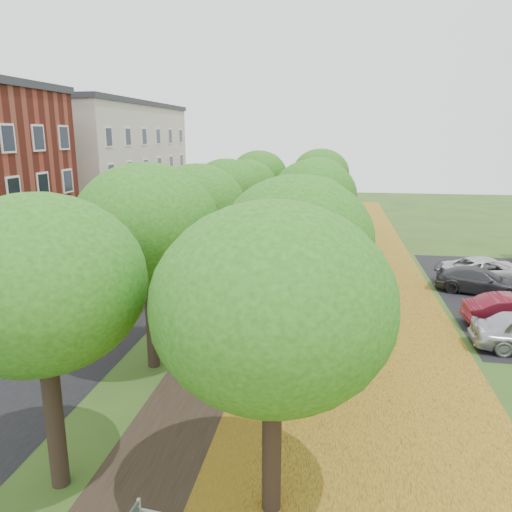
% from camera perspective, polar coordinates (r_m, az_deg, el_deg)
% --- Properties ---
extents(ground, '(120.00, 120.00, 0.00)m').
position_cam_1_polar(ground, '(12.37, -11.57, -25.09)').
color(ground, '#2D4C19').
rests_on(ground, ground).
extents(street_asphalt, '(8.00, 70.00, 0.01)m').
position_cam_1_polar(street_asphalt, '(27.53, -15.48, -2.99)').
color(street_asphalt, black).
rests_on(street_asphalt, ground).
extents(footpath, '(3.20, 70.00, 0.01)m').
position_cam_1_polar(footpath, '(25.42, 0.17, -3.86)').
color(footpath, black).
rests_on(footpath, ground).
extents(leaf_verge, '(7.50, 70.00, 0.01)m').
position_cam_1_polar(leaf_verge, '(25.19, 11.51, -4.31)').
color(leaf_verge, '#B09120').
rests_on(leaf_verge, ground).
extents(tree_row_west, '(4.38, 34.38, 6.38)m').
position_cam_1_polar(tree_row_west, '(24.87, -4.87, 6.32)').
color(tree_row_west, black).
rests_on(tree_row_west, ground).
extents(tree_row_east, '(4.38, 34.38, 6.38)m').
position_cam_1_polar(tree_row_east, '(24.19, 6.31, 6.08)').
color(tree_row_east, black).
rests_on(tree_row_east, ground).
extents(building_cream, '(10.30, 20.30, 10.40)m').
position_cam_1_polar(building_cream, '(46.83, -17.59, 10.09)').
color(building_cream, beige).
rests_on(building_cream, ground).
extents(car_grey, '(4.60, 2.97, 1.24)m').
position_cam_1_polar(car_grey, '(27.13, 24.24, -2.61)').
color(car_grey, '#313236').
rests_on(car_grey, ground).
extents(car_white, '(5.48, 3.62, 1.40)m').
position_cam_1_polar(car_white, '(28.97, 25.06, -1.55)').
color(car_white, silver).
rests_on(car_white, ground).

